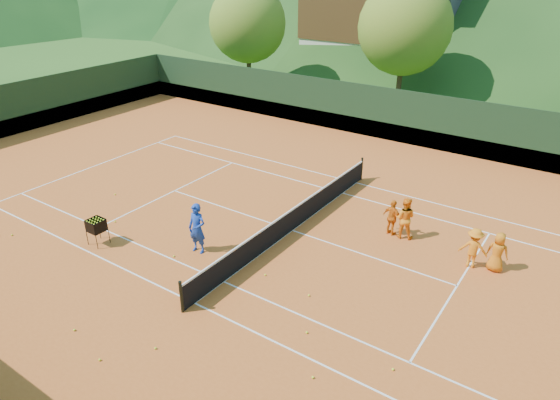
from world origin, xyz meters
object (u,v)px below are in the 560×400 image
Objects in this scene: coach at (197,228)px; ball_hopper at (96,226)px; student_d at (473,248)px; chalet_left at (384,5)px; student_b at (392,218)px; student_c at (498,252)px; student_a at (405,218)px; tennis_net at (292,219)px.

ball_hopper is (-3.42, -1.71, -0.19)m from coach.
student_d is 33.33m from chalet_left.
student_b is 0.10× the size of chalet_left.
ball_hopper is at bearing -82.43° from chalet_left.
ball_hopper is at bearing 24.82° from student_c.
ball_hopper is 0.07× the size of chalet_left.
chalet_left is (-16.41, 28.60, 4.90)m from student_d.
ball_hopper is at bearing 55.13° from student_b.
chalet_left is (-13.28, 28.10, 4.91)m from student_b.
student_b is at bearing -17.81° from student_d.
student_b is at bearing -6.82° from student_c.
student_a is 1.63× the size of ball_hopper.
chalet_left is (-4.63, 34.88, 4.88)m from ball_hopper.
student_d is at bearing -172.08° from student_b.
chalet_left is at bearing -61.52° from student_c.
chalet_left reaches higher than student_d.
student_c is 7.33m from tennis_net.
ball_hopper is (-8.64, -6.79, 0.03)m from student_b.
student_a is 1.14× the size of student_b.
student_d is (8.36, 4.58, -0.21)m from coach.
coach is at bearing 25.17° from student_c.
coach is at bearing 28.46° from student_a.
coach is 1.31× the size of student_b.
student_a is 3.44m from student_c.
ball_hopper is at bearing 23.24° from student_a.
ball_hopper is at bearing 19.35° from student_d.
coach reaches higher than student_d.
student_c reaches higher than tennis_net.
student_b reaches higher than tennis_net.
student_c is (3.87, -0.28, -0.00)m from student_b.
student_d reaches higher than ball_hopper.
student_c is 0.12× the size of tennis_net.
student_b is 1.01× the size of student_c.
student_d is at bearing 22.67° from coach.
student_a is 0.12× the size of chalet_left.
student_c is 14.10m from ball_hopper.
student_d is at bearing 12.36° from tennis_net.
tennis_net is at bearing 10.13° from student_c.
student_c is at bearing -172.17° from student_d.
student_d is 1.45× the size of ball_hopper.
tennis_net is (-7.15, -1.62, -0.21)m from student_c.
chalet_left reaches higher than coach.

